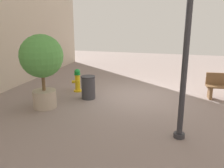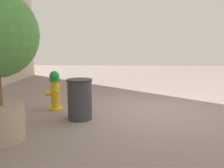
% 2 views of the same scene
% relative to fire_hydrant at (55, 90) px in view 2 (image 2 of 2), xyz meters
% --- Properties ---
extents(ground_plane, '(23.40, 23.40, 0.00)m').
position_rel_fire_hydrant_xyz_m(ground_plane, '(-2.38, -0.06, -0.47)').
color(ground_plane, gray).
extents(fire_hydrant, '(0.41, 0.42, 0.94)m').
position_rel_fire_hydrant_xyz_m(fire_hydrant, '(0.00, 0.00, 0.00)').
color(fire_hydrant, gold).
rests_on(fire_hydrant, ground_plane).
extents(trash_bin, '(0.53, 0.53, 0.86)m').
position_rel_fire_hydrant_xyz_m(trash_bin, '(-0.74, 0.73, -0.04)').
color(trash_bin, '#38383D').
rests_on(trash_bin, ground_plane).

